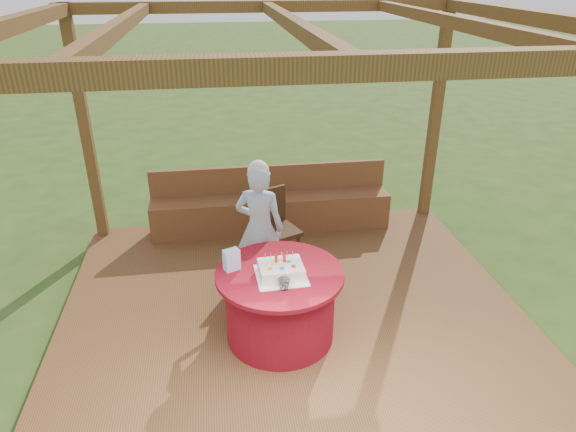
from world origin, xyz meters
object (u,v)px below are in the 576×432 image
(table, at_px, (280,304))
(drinking_glass, at_px, (284,284))
(bench, at_px, (271,209))
(elderly_woman, at_px, (260,226))
(chair, at_px, (274,224))
(birthday_cake, at_px, (281,270))
(gift_bag, at_px, (232,260))

(table, bearing_deg, drinking_glass, -90.03)
(bench, bearing_deg, elderly_woman, -101.49)
(elderly_woman, bearing_deg, drinking_glass, -85.42)
(chair, bearing_deg, birthday_cake, -94.45)
(chair, xyz_separation_m, gift_bag, (-0.52, -1.21, 0.30))
(bench, distance_m, elderly_woman, 1.39)
(table, xyz_separation_m, birthday_cake, (0.00, -0.06, 0.39))
(chair, height_order, drinking_glass, chair)
(bench, relative_size, gift_bag, 15.64)
(bench, distance_m, drinking_glass, 2.46)
(bench, bearing_deg, birthday_cake, -94.39)
(gift_bag, height_order, drinking_glass, gift_bag)
(bench, relative_size, chair, 3.46)
(gift_bag, bearing_deg, drinking_glass, -65.33)
(drinking_glass, bearing_deg, table, 89.97)
(chair, relative_size, birthday_cake, 1.96)
(bench, height_order, birthday_cake, birthday_cake)
(elderly_woman, bearing_deg, chair, 66.49)
(birthday_cake, bearing_deg, chair, 85.55)
(bench, xyz_separation_m, elderly_woman, (-0.26, -1.29, 0.44))
(chair, height_order, birthday_cake, birthday_cake)
(table, bearing_deg, elderly_woman, 95.98)
(elderly_woman, distance_m, birthday_cake, 0.92)
(table, height_order, drinking_glass, drinking_glass)
(chair, bearing_deg, table, -94.79)
(drinking_glass, bearing_deg, elderly_woman, 94.58)
(table, relative_size, chair, 1.29)
(birthday_cake, xyz_separation_m, gift_bag, (-0.41, 0.16, 0.04))
(gift_bag, bearing_deg, elderly_woman, 44.25)
(birthday_cake, distance_m, gift_bag, 0.44)
(elderly_woman, bearing_deg, birthday_cake, -84.18)
(bench, xyz_separation_m, table, (-0.17, -2.15, 0.08))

